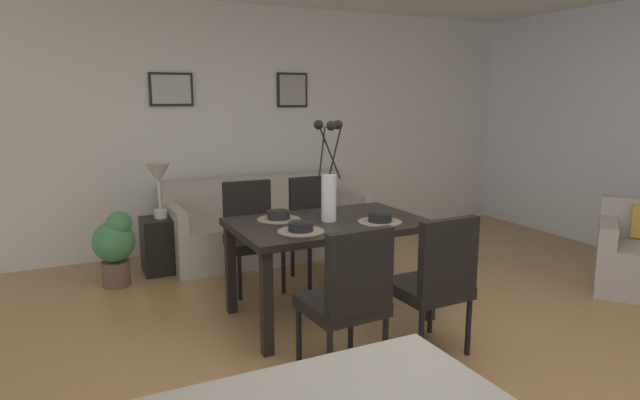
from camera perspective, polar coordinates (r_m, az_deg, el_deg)
name	(u,v)px	position (r m, az deg, el deg)	size (l,w,h in m)	color
ground_plane	(396,374)	(3.43, 8.04, -17.81)	(9.00, 9.00, 0.00)	#A87A47
back_wall_panel	(231,128)	(5.98, -9.43, 7.51)	(9.00, 0.10, 2.60)	silver
dining_table	(329,233)	(3.98, 0.93, -3.48)	(1.40, 0.90, 0.74)	black
dining_chair_near_left	(348,294)	(3.17, 3.03, -9.95)	(0.46, 0.46, 0.92)	black
dining_chair_near_right	(251,230)	(4.68, -7.27, -3.15)	(0.45, 0.45, 0.92)	black
dining_chair_far_left	(436,278)	(3.51, 12.14, -8.12)	(0.45, 0.45, 0.92)	black
dining_chair_far_right	(316,223)	(4.89, -0.39, -2.44)	(0.44, 0.44, 0.92)	black
centerpiece_vase	(329,183)	(3.91, 0.95, 1.83)	(0.21, 0.23, 0.73)	white
placemat_near_left	(301,231)	(3.65, -2.04, -3.31)	(0.32, 0.32, 0.01)	#7F705B
bowl_near_left	(301,226)	(3.64, -2.04, -2.75)	(0.17, 0.17, 0.07)	black
placemat_near_right	(279,219)	(4.02, -4.39, -2.03)	(0.32, 0.32, 0.01)	#7F705B
bowl_near_right	(279,214)	(4.01, -4.40, -1.51)	(0.17, 0.17, 0.07)	black
placemat_far_left	(380,222)	(3.94, 6.36, -2.31)	(0.32, 0.32, 0.01)	#7F705B
bowl_far_left	(380,217)	(3.93, 6.37, -1.78)	(0.17, 0.17, 0.07)	black
sofa	(268,228)	(5.68, -5.57, -3.01)	(2.03, 0.84, 0.80)	#B2A899
side_table	(162,245)	(5.32, -16.36, -4.58)	(0.36, 0.36, 0.52)	black
table_lamp	(158,179)	(5.19, -16.74, 2.18)	(0.22, 0.22, 0.51)	beige
framed_picture_left	(171,89)	(5.75, -15.47, 11.22)	(0.44, 0.03, 0.33)	black
framed_picture_center	(292,90)	(6.15, -2.95, 11.55)	(0.36, 0.03, 0.38)	black
potted_plant	(115,245)	(5.02, -20.87, -4.44)	(0.36, 0.36, 0.67)	brown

